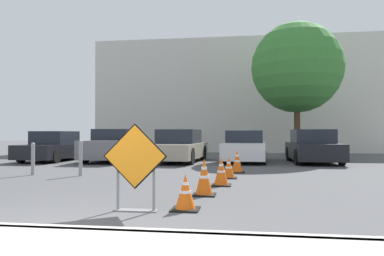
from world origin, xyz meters
The scene contains 17 objects.
ground_plane centered at (0.00, 10.00, 0.00)m, with size 96.00×96.00×0.00m, color #4C4C4F.
curb_lip centered at (0.00, 0.00, 0.07)m, with size 29.80×0.20×0.14m.
road_closed_sign centered at (0.63, 1.63, 0.79)m, with size 1.08×0.20×1.45m.
traffic_cone_nearest centered at (1.43, 1.87, 0.29)m, with size 0.46×0.46×0.60m.
traffic_cone_second centered at (1.58, 3.39, 0.37)m, with size 0.48×0.48×0.77m.
traffic_cone_third centered at (1.84, 4.89, 0.33)m, with size 0.48×0.48×0.69m.
traffic_cone_fourth centered at (1.96, 6.43, 0.29)m, with size 0.47×0.47×0.60m.
traffic_cone_fifth centered at (2.17, 8.02, 0.37)m, with size 0.49×0.49×0.76m.
parked_car_nearest centered at (-6.46, 12.15, 0.63)m, with size 1.87×4.22×1.39m.
parked_car_second centered at (-3.50, 12.33, 0.70)m, with size 1.98×4.50×1.48m.
parked_car_third centered at (-0.54, 12.33, 0.68)m, with size 2.19×4.72×1.46m.
parked_car_fourth centered at (2.41, 12.68, 0.65)m, with size 2.01×4.29×1.41m.
parked_car_fifth centered at (5.36, 12.59, 0.67)m, with size 2.00×4.11×1.46m.
bollard_nearest centered at (-2.51, 6.41, 0.57)m, with size 0.12×0.12×1.08m.
bollard_second centered at (-4.06, 6.41, 0.53)m, with size 0.12×0.12×1.01m.
building_facade_backdrop centered at (2.07, 23.43, 3.92)m, with size 20.36×5.00×7.85m.
street_tree_behind_lot centered at (5.14, 15.87, 4.75)m, with size 4.76×4.76×7.14m.
Camera 1 is at (2.42, -4.33, 1.28)m, focal length 35.00 mm.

